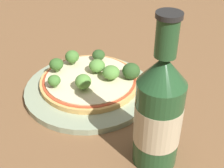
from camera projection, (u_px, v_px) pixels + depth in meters
name	position (u px, v px, depth m)	size (l,w,h in m)	color
ground_plane	(95.00, 92.00, 0.62)	(3.00, 3.00, 0.00)	brown
plate	(89.00, 89.00, 0.62)	(0.25, 0.25, 0.01)	#93A384
pizza	(91.00, 80.00, 0.62)	(0.20, 0.20, 0.01)	tan
broccoli_floret_0	(97.00, 66.00, 0.63)	(0.03, 0.03, 0.03)	#6B8E51
broccoli_floret_1	(111.00, 72.00, 0.60)	(0.03, 0.03, 0.03)	#6B8E51
broccoli_floret_2	(83.00, 82.00, 0.58)	(0.03, 0.03, 0.03)	#6B8E51
broccoli_floret_3	(131.00, 71.00, 0.61)	(0.04, 0.04, 0.03)	#6B8E51
broccoli_floret_4	(54.00, 81.00, 0.58)	(0.02, 0.02, 0.03)	#6B8E51
broccoli_floret_5	(99.00, 55.00, 0.67)	(0.03, 0.03, 0.02)	#6B8E51
broccoli_floret_6	(70.00, 57.00, 0.65)	(0.03, 0.03, 0.03)	#6B8E51
broccoli_floret_7	(56.00, 64.00, 0.63)	(0.03, 0.03, 0.03)	#6B8E51
beer_bottle	(159.00, 113.00, 0.43)	(0.07, 0.07, 0.24)	#234C28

